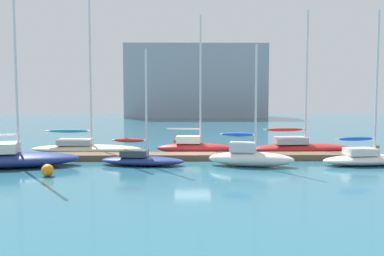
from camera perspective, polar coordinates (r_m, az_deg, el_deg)
The scene contains 14 objects.
ground_plane at distance 31.47m, azimuth 0.07°, elevation -3.94°, with size 120.00×120.00×0.00m, color #286075.
dock_pier at distance 31.44m, azimuth 0.07°, elevation -3.57°, with size 25.92×1.69×0.40m, color brown.
dock_piling_near_end at distance 34.24m, azimuth -21.50°, elevation -2.70°, with size 0.28×0.28×1.03m, color brown.
dock_piling_far_end at distance 33.40m, azimuth 22.20°, elevation -2.90°, with size 0.28×0.28×1.03m, color brown.
sailboat_0 at distance 30.39m, azimuth -21.84°, elevation -3.39°, with size 8.55×4.09×13.34m.
sailboat_1 at distance 35.35m, azimuth -13.30°, elevation -2.18°, with size 8.40×2.43×13.48m.
sailboat_2 at distance 29.07m, azimuth -6.39°, elevation -3.79°, with size 5.53×2.45×7.33m.
sailboat_3 at distance 34.02m, azimuth 0.43°, elevation -2.27°, with size 6.11×2.07×10.26m.
sailboat_4 at distance 28.75m, azimuth 7.25°, elevation -3.53°, with size 5.52×2.54×7.58m.
sailboat_5 at distance 35.09m, azimuth 13.24°, elevation -2.22°, with size 7.83×2.77×10.65m.
sailboat_6 at distance 31.13m, azimuth 21.23°, elevation -3.40°, with size 6.46×2.69×9.75m.
mooring_buoy_orange at distance 26.50m, azimuth -17.64°, elevation -5.07°, with size 0.69×0.69×0.69m, color orange.
mooring_buoy_red at distance 40.15m, azimuth -1.97°, elevation -1.67°, with size 0.51×0.51×0.51m, color red.
harbor_building_distant at distance 79.94m, azimuth 0.46°, elevation 5.87°, with size 24.14×8.49×12.51m, color #9399A3.
Camera 1 is at (-0.60, -31.10, 4.79)m, focal length 42.57 mm.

